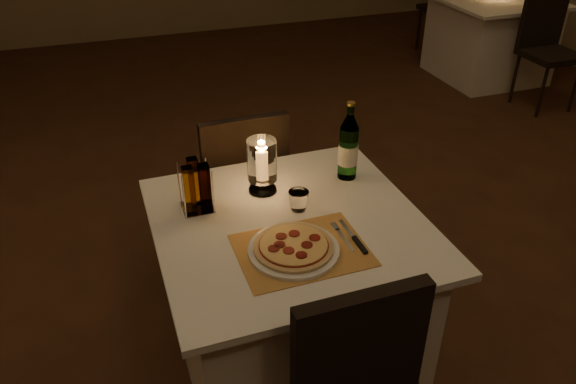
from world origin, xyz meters
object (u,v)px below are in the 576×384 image
object	(u,v)px
chair_far	(241,175)
hurricane_candle	(262,162)
tumbler	(299,200)
pizza	(294,246)
water_bottle	(348,148)
neighbor_table_right	(489,38)
plate	(294,250)
main_table	(290,295)

from	to	relation	value
chair_far	hurricane_candle	size ratio (longest dim) A/B	3.92
tumbler	pizza	bearing A→B (deg)	-113.96
tumbler	water_bottle	distance (m)	0.34
pizza	hurricane_candle	size ratio (longest dim) A/B	1.22
tumbler	hurricane_candle	distance (m)	0.22
pizza	neighbor_table_right	distance (m)	4.21
plate	tumbler	distance (m)	0.27
main_table	chair_far	size ratio (longest dim) A/B	1.11
plate	neighbor_table_right	distance (m)	4.21
chair_far	water_bottle	size ratio (longest dim) A/B	2.64
chair_far	hurricane_candle	xyz separation A→B (m)	(-0.03, -0.47, 0.33)
main_table	pizza	xyz separation A→B (m)	(-0.05, -0.18, 0.39)
hurricane_candle	neighbor_table_right	size ratio (longest dim) A/B	0.23
pizza	chair_far	bearing A→B (deg)	86.79
pizza	water_bottle	xyz separation A→B (m)	(0.39, 0.42, 0.11)
pizza	neighbor_table_right	xyz separation A→B (m)	(3.03, 2.90, -0.39)
tumbler	neighbor_table_right	size ratio (longest dim) A/B	0.08
main_table	chair_far	xyz separation A→B (m)	(-0.00, 0.71, 0.18)
tumbler	plate	bearing A→B (deg)	-113.93
neighbor_table_right	hurricane_candle	bearing A→B (deg)	-140.63
pizza	neighbor_table_right	bearing A→B (deg)	43.69
plate	tumbler	bearing A→B (deg)	66.07
chair_far	tumbler	world-z (taller)	chair_far
plate	tumbler	world-z (taller)	tumbler
pizza	tumbler	world-z (taller)	tumbler
pizza	hurricane_candle	bearing A→B (deg)	87.33
water_bottle	hurricane_candle	size ratio (longest dim) A/B	1.49
main_table	neighbor_table_right	distance (m)	4.04
water_bottle	neighbor_table_right	size ratio (longest dim) A/B	0.34
pizza	tumbler	distance (m)	0.27
hurricane_candle	water_bottle	bearing A→B (deg)	-1.51
pizza	tumbler	bearing A→B (deg)	66.04
hurricane_candle	plate	bearing A→B (deg)	-92.65
chair_far	neighbor_table_right	xyz separation A→B (m)	(2.98, 2.00, -0.18)
main_table	hurricane_candle	xyz separation A→B (m)	(-0.03, 0.25, 0.50)
plate	pizza	bearing A→B (deg)	-177.35
main_table	plate	bearing A→B (deg)	-105.52
chair_far	neighbor_table_right	world-z (taller)	chair_far
plate	water_bottle	world-z (taller)	water_bottle
hurricane_candle	neighbor_table_right	xyz separation A→B (m)	(3.01, 2.47, -0.50)
main_table	chair_far	bearing A→B (deg)	90.00
tumbler	water_bottle	world-z (taller)	water_bottle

